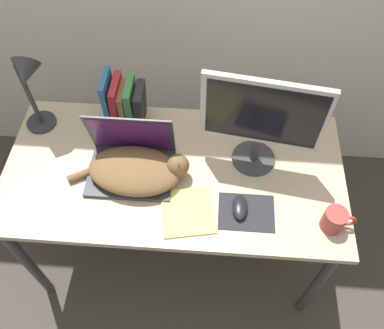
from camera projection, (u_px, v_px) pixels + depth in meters
The scene contains 11 objects.
ground_plane at pixel (172, 307), 2.11m from camera, with size 12.00×12.00×0.00m, color #3D3833.
desk at pixel (174, 180), 1.75m from camera, with size 1.42×0.70×0.75m.
laptop at pixel (131, 161), 1.65m from camera, with size 0.35×0.25×0.26m.
cat at pixel (137, 170), 1.62m from camera, with size 0.50×0.26×0.13m.
external_monitor at pixel (262, 120), 1.51m from camera, with size 0.46×0.18×0.45m.
mousepad at pixel (246, 212), 1.57m from camera, with size 0.22×0.16×0.00m.
computer_mouse at pixel (240, 207), 1.57m from camera, with size 0.06×0.11×0.03m.
book_row at pixel (125, 104), 1.75m from camera, with size 0.17×0.16×0.26m.
desk_lamp at pixel (29, 84), 1.59m from camera, with size 0.17×0.17×0.41m.
notepad at pixel (188, 212), 1.57m from camera, with size 0.24×0.24×0.01m.
mug at pixel (335, 220), 1.50m from camera, with size 0.13×0.09×0.09m.
Camera 1 is at (0.15, -0.59, 2.15)m, focal length 38.00 mm.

